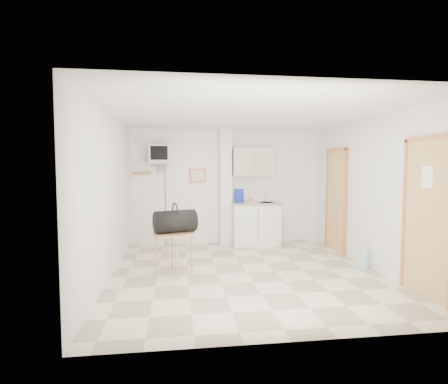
{
  "coord_description": "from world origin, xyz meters",
  "views": [
    {
      "loc": [
        -1.07,
        -5.38,
        1.67
      ],
      "look_at": [
        -0.29,
        0.6,
        1.25
      ],
      "focal_mm": 28.0,
      "sensor_mm": 36.0,
      "label": 1
    }
  ],
  "objects": [
    {
      "name": "room_envelope",
      "position": [
        0.24,
        0.09,
        1.54
      ],
      "size": [
        4.24,
        4.54,
        2.55
      ],
      "color": "white",
      "rests_on": "ground"
    },
    {
      "name": "kitchenette",
      "position": [
        0.57,
        2.0,
        0.8
      ],
      "size": [
        1.03,
        0.58,
        2.1
      ],
      "color": "white",
      "rests_on": "ground"
    },
    {
      "name": "crt_television",
      "position": [
        -1.45,
        2.02,
        1.94
      ],
      "size": [
        0.44,
        0.45,
        2.15
      ],
      "color": "slate",
      "rests_on": "ground"
    },
    {
      "name": "water_bottle",
      "position": [
        1.98,
        -0.04,
        0.17
      ],
      "size": [
        0.12,
        0.12,
        0.37
      ],
      "color": "#9DC5DB",
      "rests_on": "ground"
    },
    {
      "name": "duffel_bag",
      "position": [
        -1.12,
        -0.03,
        0.85
      ],
      "size": [
        0.7,
        0.53,
        0.46
      ],
      "rotation": [
        0.0,
        0.0,
        0.33
      ],
      "color": "black",
      "rests_on": "round_table"
    },
    {
      "name": "ground",
      "position": [
        0.0,
        0.0,
        0.0
      ],
      "size": [
        4.5,
        4.5,
        0.0
      ],
      "primitive_type": "plane",
      "color": "beige",
      "rests_on": "ground"
    },
    {
      "name": "round_table",
      "position": [
        -1.14,
        0.02,
        0.59
      ],
      "size": [
        0.64,
        0.64,
        0.68
      ],
      "rotation": [
        0.0,
        0.0,
        0.14
      ],
      "color": "#AB6E44",
      "rests_on": "ground"
    }
  ]
}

